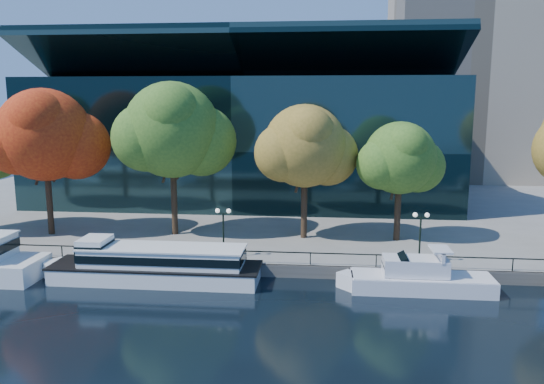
# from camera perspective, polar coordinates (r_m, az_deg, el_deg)

# --- Properties ---
(ground) EXTENTS (160.00, 160.00, 0.00)m
(ground) POSITION_cam_1_polar(r_m,az_deg,el_deg) (39.02, -3.50, -10.45)
(ground) COLOR black
(ground) RESTS_ON ground
(promenade) EXTENTS (90.00, 67.08, 1.00)m
(promenade) POSITION_cam_1_polar(r_m,az_deg,el_deg) (73.88, 0.96, -0.25)
(promenade) COLOR slate
(promenade) RESTS_ON ground
(railing) EXTENTS (88.20, 0.08, 0.99)m
(railing) POSITION_cam_1_polar(r_m,az_deg,el_deg) (41.46, -2.81, -6.39)
(railing) COLOR black
(railing) RESTS_ON promenade
(convention_building) EXTENTS (50.00, 24.57, 21.43)m
(convention_building) POSITION_cam_1_polar(r_m,az_deg,el_deg) (68.79, -2.67, 5.71)
(convention_building) COLOR black
(convention_building) RESTS_ON ground
(tour_boat) EXTENTS (17.27, 3.85, 3.28)m
(tour_boat) POSITION_cam_1_polar(r_m,az_deg,el_deg) (41.31, -12.95, -7.49)
(tour_boat) COLOR white
(tour_boat) RESTS_ON ground
(cruiser_near) EXTENTS (11.08, 2.85, 3.21)m
(cruiser_near) POSITION_cam_1_polar(r_m,az_deg,el_deg) (39.76, 15.17, -8.88)
(cruiser_near) COLOR silver
(cruiser_near) RESTS_ON ground
(tree_1) EXTENTS (10.64, 8.73, 13.62)m
(tree_1) POSITION_cam_1_polar(r_m,az_deg,el_deg) (53.10, -23.12, 5.47)
(tree_1) COLOR black
(tree_1) RESTS_ON promenade
(tree_2) EXTENTS (11.03, 9.04, 14.23)m
(tree_2) POSITION_cam_1_polar(r_m,az_deg,el_deg) (49.60, -10.53, 6.36)
(tree_2) COLOR black
(tree_2) RESTS_ON promenade
(tree_3) EXTENTS (9.33, 7.65, 12.19)m
(tree_3) POSITION_cam_1_polar(r_m,az_deg,el_deg) (47.68, 3.72, 4.76)
(tree_3) COLOR black
(tree_3) RESTS_ON promenade
(tree_4) EXTENTS (8.03, 6.59, 10.69)m
(tree_4) POSITION_cam_1_polar(r_m,az_deg,el_deg) (48.21, 13.74, 3.40)
(tree_4) COLOR black
(tree_4) RESTS_ON promenade
(lamp_1) EXTENTS (1.26, 0.36, 4.03)m
(lamp_1) POSITION_cam_1_polar(r_m,az_deg,el_deg) (42.46, -5.27, -3.17)
(lamp_1) COLOR black
(lamp_1) RESTS_ON promenade
(lamp_2) EXTENTS (1.26, 0.36, 4.03)m
(lamp_2) POSITION_cam_1_polar(r_m,az_deg,el_deg) (42.38, 15.69, -3.54)
(lamp_2) COLOR black
(lamp_2) RESTS_ON promenade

